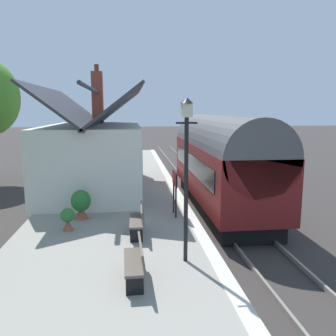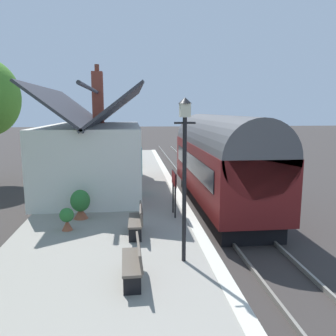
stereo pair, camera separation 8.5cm
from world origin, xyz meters
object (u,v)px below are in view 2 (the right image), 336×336
Objects in this scene: planter_under_sign at (80,204)px; planter_by_door at (67,218)px; bench_near_building at (134,260)px; bench_mid_platform at (136,159)px; planter_edge_far at (113,156)px; station_sign_board at (174,182)px; planter_bench_right at (113,158)px; lamp_post_platform at (185,151)px; bench_by_lamp at (132,155)px; bench_platform_end at (137,220)px; station_building at (95,154)px; train at (221,161)px.

planter_under_sign is 1.18m from planter_by_door.
bench_near_building and bench_mid_platform have the same top height.
bench_near_building is 1.00× the size of bench_mid_platform.
station_sign_board is (-12.58, -2.79, 0.69)m from planter_edge_far.
planter_bench_right is 0.24× the size of lamp_post_platform.
bench_near_building is at bearing -175.52° from planter_edge_far.
planter_edge_far is at bearing -2.02° from planter_under_sign.
bench_by_lamp is 14.83m from bench_platform_end.
planter_by_door is at bearing 167.40° from planter_under_sign.
station_sign_board reaches higher than bench_by_lamp.
station_building reaches higher than bench_platform_end.
bench_by_lamp is 1.00× the size of bench_mid_platform.
planter_under_sign is at bearing 169.19° from bench_mid_platform.
bench_near_building is 15.83m from planter_bench_right.
lamp_post_platform is at bearing 158.90° from train.
planter_edge_far is at bearing 31.20° from train.
station_building reaches higher than planter_edge_far.
planter_under_sign is at bearing 179.34° from station_building.
bench_mid_platform is (6.22, -2.01, -1.16)m from station_building.
station_building is 5.91× the size of bench_platform_end.
station_sign_board is (-3.65, 2.62, -0.17)m from train.
station_sign_board is at bearing -166.42° from planter_bench_right.
bench_by_lamp is 16.92m from lamp_post_platform.
bench_near_building is 2.79m from bench_platform_end.
train reaches higher than station_sign_board.
lamp_post_platform is (-8.27, -2.96, 1.11)m from station_building.
station_sign_board reaches higher than bench_mid_platform.
lamp_post_platform is at bearing -53.91° from bench_near_building.
station_building is at bearing 10.75° from bench_near_building.
bench_by_lamp is at bearing -8.26° from planter_by_door.
train is at bearing -35.81° from bench_platform_end.
bench_by_lamp is 17.62m from bench_near_building.
bench_mid_platform and bench_platform_end have the same top height.
planter_by_door is (-11.94, 2.32, -0.09)m from bench_mid_platform.
bench_near_building is 4.91m from planter_under_sign.
planter_bench_right is (15.78, 1.26, 0.04)m from bench_near_building.
planter_edge_far is at bearing -2.80° from station_building.
train is 7.28× the size of bench_platform_end.
planter_bench_right is at bearing -4.18° from station_building.
planter_under_sign is 5.25m from lamp_post_platform.
station_sign_board reaches higher than planter_by_door.
planter_under_sign is at bearing 39.35° from lamp_post_platform.
bench_near_building is 1.50× the size of planter_bench_right.
train reaches higher than planter_bench_right.
bench_near_building is at bearing 153.78° from train.
train is 6.55× the size of station_sign_board.
bench_platform_end is at bearing -106.59° from planter_by_door.
bench_near_building is 1.40× the size of planter_under_sign.
planter_by_door is at bearing 169.02° from bench_mid_platform.
planter_bench_right is (6.62, -0.48, -1.11)m from station_building.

